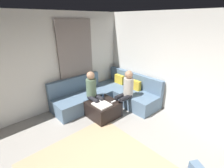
# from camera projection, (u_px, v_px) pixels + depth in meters

# --- Properties ---
(wall_back) EXTENTS (6.00, 0.12, 2.70)m
(wall_back) POSITION_uv_depth(u_px,v_px,m) (197.00, 70.00, 3.91)
(wall_back) COLOR silver
(wall_back) RESTS_ON ground_plane
(wall_left) EXTENTS (0.12, 6.00, 2.70)m
(wall_left) POSITION_uv_depth(u_px,v_px,m) (29.00, 68.00, 4.06)
(wall_left) COLOR silver
(wall_left) RESTS_ON ground_plane
(curtain_panel) EXTENTS (0.06, 1.10, 2.50)m
(curtain_panel) POSITION_uv_depth(u_px,v_px,m) (77.00, 63.00, 4.85)
(curtain_panel) COLOR gray
(curtain_panel) RESTS_ON ground_plane
(sectional_couch) EXTENTS (2.10, 2.55, 0.87)m
(sectional_couch) POSITION_uv_depth(u_px,v_px,m) (108.00, 95.00, 5.06)
(sectional_couch) COLOR slate
(sectional_couch) RESTS_ON ground_plane
(ottoman) EXTENTS (0.76, 0.76, 0.42)m
(ottoman) POSITION_uv_depth(u_px,v_px,m) (103.00, 109.00, 4.40)
(ottoman) COLOR black
(ottoman) RESTS_ON ground_plane
(folded_blanket) EXTENTS (0.44, 0.36, 0.04)m
(folded_blanket) POSITION_uv_depth(u_px,v_px,m) (102.00, 104.00, 4.17)
(folded_blanket) COLOR white
(folded_blanket) RESTS_ON ottoman
(coffee_mug) EXTENTS (0.08, 0.08, 0.10)m
(coffee_mug) POSITION_uv_depth(u_px,v_px,m) (103.00, 96.00, 4.57)
(coffee_mug) COLOR #334C72
(coffee_mug) RESTS_ON ottoman
(game_remote) EXTENTS (0.05, 0.15, 0.02)m
(game_remote) POSITION_uv_depth(u_px,v_px,m) (113.00, 102.00, 4.33)
(game_remote) COLOR white
(game_remote) RESTS_ON ottoman
(person_on_couch_back) EXTENTS (0.30, 0.60, 1.20)m
(person_on_couch_back) POSITION_uv_depth(u_px,v_px,m) (126.00, 90.00, 4.48)
(person_on_couch_back) COLOR black
(person_on_couch_back) RESTS_ON ground_plane
(person_on_couch_side) EXTENTS (0.60, 0.30, 1.20)m
(person_on_couch_side) POSITION_uv_depth(u_px,v_px,m) (93.00, 91.00, 4.40)
(person_on_couch_side) COLOR black
(person_on_couch_side) RESTS_ON ground_plane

